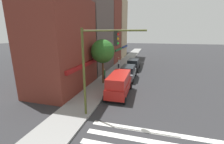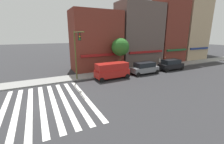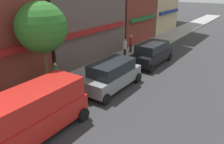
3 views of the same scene
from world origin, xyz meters
TOP-DOWN VIEW (x-y plane):
  - storefront_row at (23.59, 11.50)m, footprint 34.17×5.30m
  - traffic_signal at (4.40, 5.41)m, footprint 0.32×4.59m
  - van_red at (9.20, 4.70)m, footprint 5.04×2.22m
  - suv_grey at (15.24, 4.70)m, footprint 4.71×2.12m
  - suv_black at (21.32, 4.70)m, footprint 4.74×2.12m
  - pedestrian_white_shirt at (21.19, 7.41)m, footprint 0.32×0.32m
  - pedestrian_green_top at (12.96, 7.59)m, footprint 0.32×0.32m
  - pedestrian_red_jacket at (23.06, 7.87)m, footprint 0.32×0.32m
  - street_tree at (12.20, 7.50)m, footprint 2.96×2.96m

SIDE VIEW (x-z plane):
  - suv_grey at x=15.24m, z-range 0.06..2.00m
  - suv_black at x=21.32m, z-range 0.06..2.00m
  - pedestrian_white_shirt at x=21.19m, z-range 0.19..1.96m
  - pedestrian_green_top at x=12.96m, z-range 0.19..1.96m
  - pedestrian_red_jacket at x=23.06m, z-range 0.19..1.96m
  - van_red at x=9.20m, z-range 0.12..2.46m
  - street_tree at x=12.20m, z-range 1.48..7.13m
  - traffic_signal at x=4.40m, z-range 1.20..8.08m
  - storefront_row at x=23.59m, z-range -1.02..14.54m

